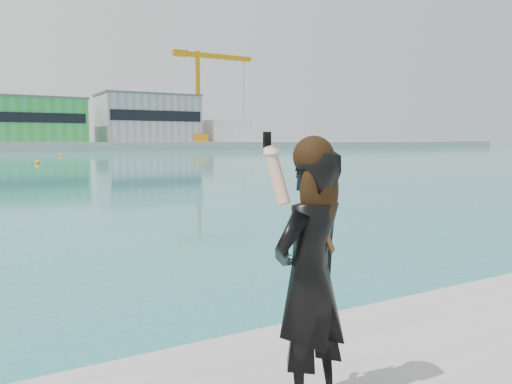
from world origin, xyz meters
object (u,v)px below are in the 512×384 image
Objects in this scene: dock_crane at (202,93)px; woman at (310,271)px; buoy_near at (37,164)px; buoy_extra at (60,156)px.

dock_crane is 134.34m from woman.
dock_crane is at bearing 53.64° from buoy_near.
buoy_extra is 0.27× the size of woman.
dock_crane is 84.35m from buoy_near.
dock_crane is at bearing 43.86° from buoy_extra.
dock_crane reaches higher than woman.
woman reaches higher than buoy_extra.
woman is at bearing -113.75° from dock_crane.
dock_crane is 48.00× the size of buoy_extra.
buoy_extra is (-42.89, -41.21, -15.07)m from dock_crane.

